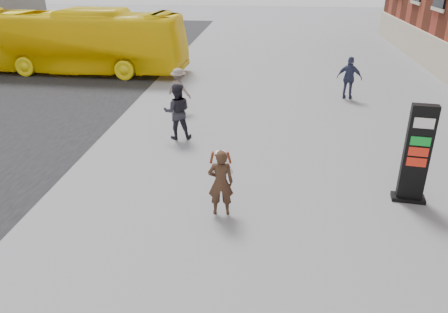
# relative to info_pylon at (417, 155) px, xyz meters

# --- Properties ---
(ground) EXTENTS (100.00, 100.00, 0.00)m
(ground) POSITION_rel_info_pylon_xyz_m (-4.37, -0.81, -1.27)
(ground) COLOR #9E9EA3
(info_pylon) EXTENTS (0.86, 0.51, 2.54)m
(info_pylon) POSITION_rel_info_pylon_xyz_m (0.00, 0.00, 0.00)
(info_pylon) COLOR black
(info_pylon) RESTS_ON ground
(woman) EXTENTS (0.68, 0.63, 1.66)m
(woman) POSITION_rel_info_pylon_xyz_m (-4.69, -1.13, -0.41)
(woman) COLOR #321C12
(woman) RESTS_ON ground
(bus) EXTENTS (11.90, 3.26, 3.29)m
(bus) POSITION_rel_info_pylon_xyz_m (-13.98, 12.33, 0.38)
(bus) COLOR yellow
(bus) RESTS_ON road
(pedestrian_a) EXTENTS (1.04, 0.88, 1.90)m
(pedestrian_a) POSITION_rel_info_pylon_xyz_m (-6.69, 3.55, -0.32)
(pedestrian_a) COLOR #25232C
(pedestrian_a) RESTS_ON ground
(pedestrian_b) EXTENTS (1.26, 1.08, 1.70)m
(pedestrian_b) POSITION_rel_info_pylon_xyz_m (-7.24, 6.58, -0.42)
(pedestrian_b) COLOR gray
(pedestrian_b) RESTS_ON ground
(pedestrian_c) EXTENTS (1.16, 0.76, 1.83)m
(pedestrian_c) POSITION_rel_info_pylon_xyz_m (-0.21, 8.88, -0.35)
(pedestrian_c) COLOR #323858
(pedestrian_c) RESTS_ON ground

